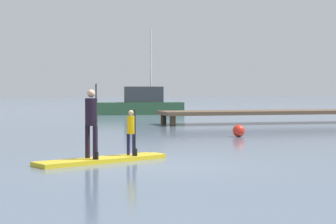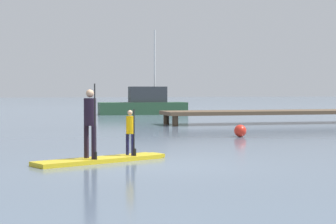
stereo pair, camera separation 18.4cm
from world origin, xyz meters
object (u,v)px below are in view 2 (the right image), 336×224
at_px(paddleboard_near, 102,160).
at_px(mooring_buoy_mid, 240,131).
at_px(paddler_adult, 90,119).
at_px(fishing_boat_green_midground, 144,104).
at_px(paddler_child_solo, 130,130).

relative_size(paddleboard_near, mooring_buoy_mid, 7.52).
bearing_deg(paddler_adult, fishing_boat_green_midground, 75.88).
bearing_deg(paddleboard_near, paddler_child_solo, 24.11).
distance_m(paddler_child_solo, mooring_buoy_mid, 7.80).
xyz_separation_m(paddler_child_solo, mooring_buoy_mid, (5.09, 5.89, -0.50)).
bearing_deg(fishing_boat_green_midground, mooring_buoy_mid, -91.35).
distance_m(paddleboard_near, mooring_buoy_mid, 8.54).
relative_size(paddleboard_near, paddler_child_solo, 2.94).
xyz_separation_m(paddleboard_near, fishing_boat_green_midground, (6.31, 26.07, 0.66)).
relative_size(paddler_child_solo, mooring_buoy_mid, 2.56).
bearing_deg(paddler_child_solo, fishing_boat_green_midground, 77.82).
distance_m(fishing_boat_green_midground, mooring_buoy_mid, 19.86).
xyz_separation_m(paddler_adult, fishing_boat_green_midground, (6.59, 26.21, -0.32)).
relative_size(paddler_child_solo, fishing_boat_green_midground, 0.19).
height_order(paddler_adult, fishing_boat_green_midground, fishing_boat_green_midground).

